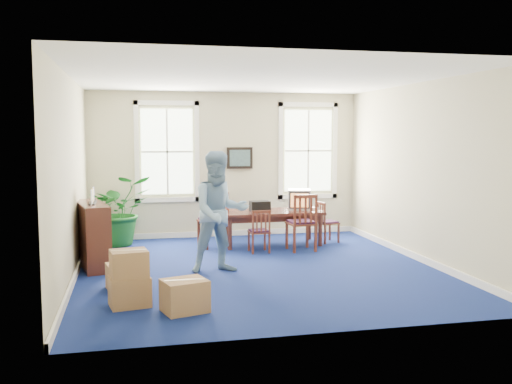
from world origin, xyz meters
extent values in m
plane|color=navy|center=(0.00, 0.00, 0.00)|extent=(6.50, 6.50, 0.00)
plane|color=white|center=(0.00, 0.00, 3.20)|extent=(6.50, 6.50, 0.00)
plane|color=#C3BB96|center=(0.00, 3.25, 1.60)|extent=(6.50, 0.00, 6.50)
plane|color=#C3BB96|center=(0.00, -3.25, 1.60)|extent=(6.50, 0.00, 6.50)
plane|color=#C3BB96|center=(-3.00, 0.00, 1.60)|extent=(0.00, 6.50, 6.50)
plane|color=#C3BB96|center=(3.00, 0.00, 1.60)|extent=(0.00, 6.50, 6.50)
cube|color=white|center=(0.00, 3.22, 0.06)|extent=(6.00, 0.04, 0.12)
cube|color=white|center=(-2.97, 0.00, 0.06)|extent=(0.04, 6.50, 0.12)
cube|color=white|center=(2.97, 0.00, 0.06)|extent=(0.04, 6.50, 0.12)
cube|color=white|center=(1.63, 2.02, 0.73)|extent=(0.19, 0.22, 0.05)
cube|color=black|center=(0.50, 2.07, 0.81)|extent=(0.41, 0.28, 0.20)
imported|color=#7CA1C1|center=(-0.66, -0.09, 1.00)|extent=(1.07, 0.88, 2.01)
cube|color=#482019|center=(-2.75, 0.77, 0.55)|extent=(0.70, 1.47, 1.11)
imported|color=#14531A|center=(-2.33, 2.66, 0.72)|extent=(1.55, 1.44, 1.44)
camera|label=1|loc=(-2.08, -9.29, 2.28)|focal=40.00mm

